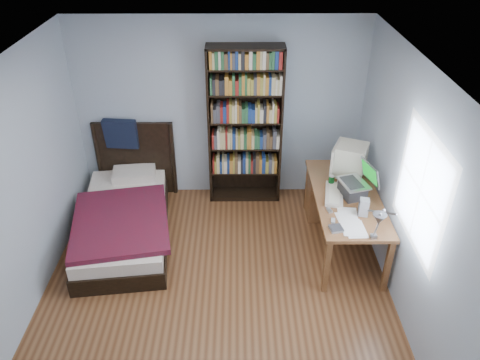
{
  "coord_description": "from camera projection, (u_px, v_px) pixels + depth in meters",
  "views": [
    {
      "loc": [
        0.23,
        -3.66,
        3.76
      ],
      "look_at": [
        0.26,
        0.77,
        1.0
      ],
      "focal_mm": 35.0,
      "sensor_mm": 36.0,
      "label": 1
    }
  ],
  "objects": [
    {
      "name": "laptop",
      "position": [
        354.0,
        187.0,
        5.37
      ],
      "size": [
        0.44,
        0.43,
        0.44
      ],
      "color": "#2D2D30",
      "rests_on": "desk"
    },
    {
      "name": "desk",
      "position": [
        337.0,
        195.0,
        6.0
      ],
      "size": [
        0.75,
        1.67,
        0.73
      ],
      "color": "brown",
      "rests_on": "floor"
    },
    {
      "name": "bed",
      "position": [
        125.0,
        215.0,
        5.91
      ],
      "size": [
        1.33,
        2.18,
        1.16
      ],
      "color": "black",
      "rests_on": "floor"
    },
    {
      "name": "bookshelf",
      "position": [
        245.0,
        127.0,
        6.16
      ],
      "size": [
        0.97,
        0.3,
        2.17
      ],
      "color": "black",
      "rests_on": "floor"
    },
    {
      "name": "room",
      "position": [
        216.0,
        200.0,
        4.43
      ],
      "size": [
        4.2,
        4.24,
        2.5
      ],
      "color": "#563019",
      "rests_on": "ground"
    },
    {
      "name": "mouse",
      "position": [
        340.0,
        183.0,
        5.64
      ],
      "size": [
        0.07,
        0.12,
        0.04
      ],
      "primitive_type": "ellipsoid",
      "color": "silver",
      "rests_on": "desk"
    },
    {
      "name": "keyboard",
      "position": [
        334.0,
        194.0,
        5.42
      ],
      "size": [
        0.29,
        0.53,
        0.05
      ],
      "primitive_type": "cube",
      "rotation": [
        0.0,
        0.07,
        -0.18
      ],
      "color": "#BFB49F",
      "rests_on": "desk"
    },
    {
      "name": "soda_can",
      "position": [
        331.0,
        181.0,
        5.59
      ],
      "size": [
        0.07,
        0.07,
        0.13
      ],
      "primitive_type": "cylinder",
      "color": "#083A0F",
      "rests_on": "desk"
    },
    {
      "name": "external_drive",
      "position": [
        336.0,
        229.0,
        4.88
      ],
      "size": [
        0.15,
        0.15,
        0.03
      ],
      "primitive_type": "cube",
      "rotation": [
        0.0,
        0.0,
        0.2
      ],
      "color": "gray",
      "rests_on": "desk"
    },
    {
      "name": "phone_grey",
      "position": [
        333.0,
        221.0,
        5.01
      ],
      "size": [
        0.06,
        0.09,
        0.02
      ],
      "primitive_type": "cube",
      "rotation": [
        0.0,
        0.0,
        -0.18
      ],
      "color": "gray",
      "rests_on": "desk"
    },
    {
      "name": "desk_lamp",
      "position": [
        379.0,
        220.0,
        4.18
      ],
      "size": [
        0.24,
        0.54,
        0.64
      ],
      "color": "#99999E",
      "rests_on": "desk"
    },
    {
      "name": "crt_monitor",
      "position": [
        349.0,
        159.0,
        5.66
      ],
      "size": [
        0.51,
        0.47,
        0.44
      ],
      "color": "beige",
      "rests_on": "desk"
    },
    {
      "name": "speaker",
      "position": [
        364.0,
        207.0,
        5.06
      ],
      "size": [
        0.12,
        0.12,
        0.2
      ],
      "primitive_type": "cube",
      "rotation": [
        0.0,
        0.0,
        -0.2
      ],
      "color": "gray",
      "rests_on": "desk"
    },
    {
      "name": "phone_silver",
      "position": [
        329.0,
        210.0,
        5.17
      ],
      "size": [
        0.07,
        0.1,
        0.02
      ],
      "primitive_type": "cube",
      "rotation": [
        0.0,
        0.0,
        0.24
      ],
      "color": "#B4B4B8",
      "rests_on": "desk"
    }
  ]
}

